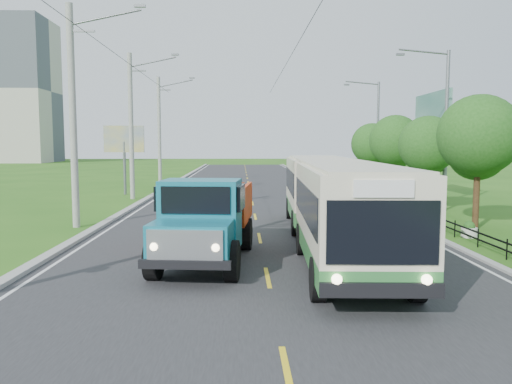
{
  "coord_description": "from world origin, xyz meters",
  "views": [
    {
      "loc": [
        -0.76,
        -13.88,
        3.79
      ],
      "look_at": [
        -0.15,
        5.89,
        1.9
      ],
      "focal_mm": 35.0,
      "sensor_mm": 36.0,
      "label": 1
    }
  ],
  "objects_px": {
    "planter_mid": "(405,206)",
    "billboard_right": "(432,122)",
    "tree_fifth": "(395,144)",
    "planter_near": "(469,230)",
    "streetlight_far": "(376,131)",
    "tree_fourth": "(428,148)",
    "tree_back": "(372,146)",
    "tree_third": "(478,140)",
    "streetlight_mid": "(443,125)",
    "planter_far": "(369,193)",
    "pole_near": "(74,115)",
    "billboard_left": "(124,143)",
    "dump_truck": "(206,215)",
    "pole_far": "(160,130)",
    "bus": "(331,196)",
    "pole_mid": "(132,125)"
  },
  "relations": [
    {
      "from": "planter_mid",
      "to": "billboard_right",
      "type": "distance_m",
      "value": 8.68
    },
    {
      "from": "tree_fifth",
      "to": "planter_near",
      "type": "height_order",
      "value": "tree_fifth"
    },
    {
      "from": "tree_fifth",
      "to": "streetlight_far",
      "type": "bearing_deg",
      "value": 84.29
    },
    {
      "from": "tree_fourth",
      "to": "tree_back",
      "type": "bearing_deg",
      "value": 90.0
    },
    {
      "from": "tree_third",
      "to": "streetlight_mid",
      "type": "height_order",
      "value": "streetlight_mid"
    },
    {
      "from": "tree_back",
      "to": "planter_far",
      "type": "xyz_separation_m",
      "value": [
        -1.26,
        -4.14,
        -3.37
      ]
    },
    {
      "from": "planter_mid",
      "to": "billboard_right",
      "type": "xyz_separation_m",
      "value": [
        3.7,
        6.0,
        5.06
      ]
    },
    {
      "from": "tree_fifth",
      "to": "streetlight_mid",
      "type": "relative_size",
      "value": 0.64
    },
    {
      "from": "planter_mid",
      "to": "tree_fourth",
      "type": "bearing_deg",
      "value": 6.39
    },
    {
      "from": "tree_third",
      "to": "pole_near",
      "type": "bearing_deg",
      "value": 177.29
    },
    {
      "from": "tree_fourth",
      "to": "planter_near",
      "type": "height_order",
      "value": "tree_fourth"
    },
    {
      "from": "tree_back",
      "to": "billboard_left",
      "type": "xyz_separation_m",
      "value": [
        -19.36,
        -2.14,
        0.21
      ]
    },
    {
      "from": "planter_near",
      "to": "dump_truck",
      "type": "distance_m",
      "value": 11.26
    },
    {
      "from": "billboard_left",
      "to": "billboard_right",
      "type": "distance_m",
      "value": 22.21
    },
    {
      "from": "planter_far",
      "to": "dump_truck",
      "type": "relative_size",
      "value": 0.1
    },
    {
      "from": "planter_far",
      "to": "billboard_left",
      "type": "height_order",
      "value": "billboard_left"
    },
    {
      "from": "tree_third",
      "to": "planter_near",
      "type": "height_order",
      "value": "tree_third"
    },
    {
      "from": "tree_back",
      "to": "planter_near",
      "type": "distance_m",
      "value": 20.46
    },
    {
      "from": "tree_fourth",
      "to": "tree_fifth",
      "type": "xyz_separation_m",
      "value": [
        0.0,
        6.0,
        0.27
      ]
    },
    {
      "from": "planter_mid",
      "to": "billboard_left",
      "type": "bearing_deg",
      "value": 151.08
    },
    {
      "from": "tree_fifth",
      "to": "planter_mid",
      "type": "relative_size",
      "value": 8.66
    },
    {
      "from": "pole_far",
      "to": "planter_far",
      "type": "height_order",
      "value": "pole_far"
    },
    {
      "from": "dump_truck",
      "to": "billboard_left",
      "type": "bearing_deg",
      "value": 115.21
    },
    {
      "from": "planter_mid",
      "to": "bus",
      "type": "relative_size",
      "value": 0.04
    },
    {
      "from": "tree_back",
      "to": "bus",
      "type": "distance_m",
      "value": 22.99
    },
    {
      "from": "pole_far",
      "to": "tree_fifth",
      "type": "relative_size",
      "value": 1.72
    },
    {
      "from": "tree_fifth",
      "to": "billboard_left",
      "type": "relative_size",
      "value": 1.12
    },
    {
      "from": "planter_near",
      "to": "pole_mid",
      "type": "bearing_deg",
      "value": 138.35
    },
    {
      "from": "pole_mid",
      "to": "planter_mid",
      "type": "height_order",
      "value": "pole_mid"
    },
    {
      "from": "streetlight_mid",
      "to": "planter_far",
      "type": "relative_size",
      "value": 13.54
    },
    {
      "from": "tree_fifth",
      "to": "tree_back",
      "type": "distance_m",
      "value": 6.0
    },
    {
      "from": "planter_mid",
      "to": "planter_far",
      "type": "distance_m",
      "value": 8.0
    },
    {
      "from": "pole_mid",
      "to": "tree_fourth",
      "type": "height_order",
      "value": "pole_mid"
    },
    {
      "from": "streetlight_mid",
      "to": "planter_mid",
      "type": "height_order",
      "value": "streetlight_mid"
    },
    {
      "from": "streetlight_far",
      "to": "pole_far",
      "type": "bearing_deg",
      "value": 165.19
    },
    {
      "from": "pole_mid",
      "to": "tree_back",
      "type": "distance_m",
      "value": 18.89
    },
    {
      "from": "tree_fourth",
      "to": "pole_far",
      "type": "bearing_deg",
      "value": 133.85
    },
    {
      "from": "tree_third",
      "to": "streetlight_far",
      "type": "distance_m",
      "value": 19.9
    },
    {
      "from": "pole_far",
      "to": "billboard_right",
      "type": "bearing_deg",
      "value": -32.3
    },
    {
      "from": "planter_near",
      "to": "bus",
      "type": "bearing_deg",
      "value": -165.07
    },
    {
      "from": "planter_mid",
      "to": "dump_truck",
      "type": "height_order",
      "value": "dump_truck"
    },
    {
      "from": "pole_mid",
      "to": "planter_mid",
      "type": "distance_m",
      "value": 18.88
    },
    {
      "from": "pole_mid",
      "to": "billboard_left",
      "type": "distance_m",
      "value": 3.47
    },
    {
      "from": "planter_near",
      "to": "tree_fifth",
      "type": "bearing_deg",
      "value": 84.92
    },
    {
      "from": "billboard_left",
      "to": "bus",
      "type": "xyz_separation_m",
      "value": [
        12.1,
        -19.6,
        -1.98
      ]
    },
    {
      "from": "pole_far",
      "to": "pole_near",
      "type": "bearing_deg",
      "value": -90.0
    },
    {
      "from": "pole_mid",
      "to": "tree_third",
      "type": "distance_m",
      "value": 22.25
    },
    {
      "from": "pole_far",
      "to": "streetlight_far",
      "type": "height_order",
      "value": "pole_far"
    },
    {
      "from": "streetlight_far",
      "to": "pole_near",
      "type": "bearing_deg",
      "value": -134.86
    },
    {
      "from": "tree_fourth",
      "to": "dump_truck",
      "type": "bearing_deg",
      "value": -134.05
    }
  ]
}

